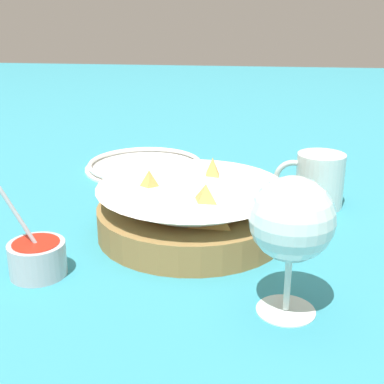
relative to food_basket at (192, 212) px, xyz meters
The scene contains 6 objects.
ground_plane 0.04m from the food_basket, 11.33° to the left, with size 4.00×4.00×0.00m, color teal.
food_basket is the anchor object (origin of this frame).
sauce_cup 0.22m from the food_basket, 39.67° to the left, with size 0.07×0.07×0.11m.
wine_glass 0.24m from the food_basket, 123.07° to the left, with size 0.09×0.09×0.15m.
beer_mug 0.23m from the food_basket, 145.32° to the right, with size 0.11×0.08×0.09m.
side_plate 0.32m from the food_basket, 66.47° to the right, with size 0.23×0.23×0.01m.
Camera 1 is at (-0.11, 0.69, 0.32)m, focal length 50.00 mm.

